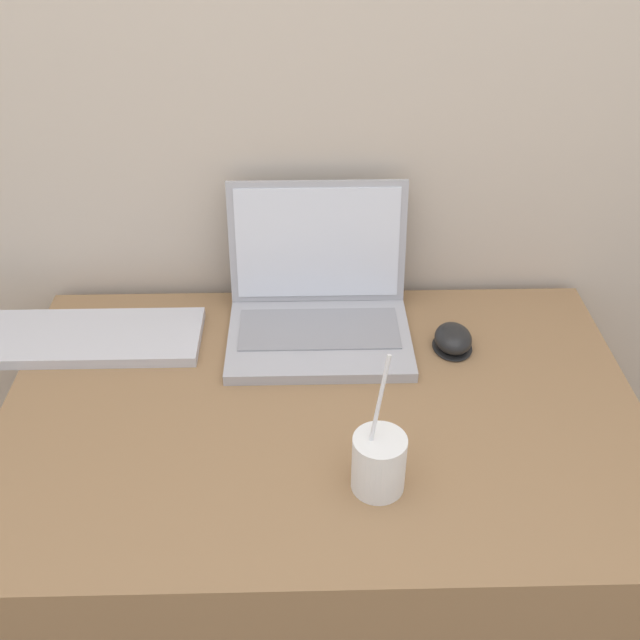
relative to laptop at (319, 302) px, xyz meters
name	(u,v)px	position (x,y,z in m)	size (l,w,h in m)	color
wall_back	(316,31)	(0.00, 0.17, 0.44)	(7.00, 0.04, 2.50)	beige
desk	(321,551)	(0.00, -0.22, -0.43)	(1.06, 0.70, 0.75)	#936D47
laptop	(319,302)	(0.00, 0.00, 0.00)	(0.33, 0.28, 0.26)	#ADADB2
drink_cup	(379,462)	(0.08, -0.40, -0.01)	(0.08, 0.08, 0.23)	white
computer_mouse	(453,339)	(0.24, -0.07, -0.04)	(0.07, 0.09, 0.04)	black
external_keyboard	(80,338)	(-0.44, -0.03, -0.05)	(0.44, 0.16, 0.02)	silver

